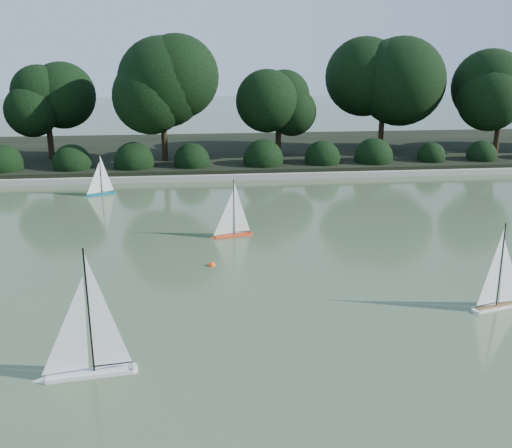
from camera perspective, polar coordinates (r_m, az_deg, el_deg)
The scene contains 10 objects.
ground at distance 9.83m, azimuth 5.89°, elevation -7.25°, with size 80.00×80.00×0.00m, color #36472B.
pond_coping at distance 18.27m, azimuth 0.17°, elevation 4.80°, with size 40.00×0.35×0.18m, color gray.
far_bank at distance 22.16m, azimuth -0.95°, elevation 7.21°, with size 40.00×8.00×0.30m, color black.
tree_line at distance 20.46m, azimuth 2.95°, elevation 13.36°, with size 26.31×3.93×4.39m.
shrub_hedge at distance 19.07m, azimuth -0.12°, elevation 6.45°, with size 29.10×1.10×1.10m.
sailboat_white_a at distance 7.82m, azimuth -17.17°, elevation -12.52°, with size 1.36×0.37×1.84m.
sailboat_white_b at distance 10.15m, azimuth 23.54°, elevation -6.40°, with size 1.12×0.45×1.54m.
sailboat_orange at distance 12.70m, azimuth -2.67°, elevation -0.34°, with size 1.01×0.36×1.38m.
sailboat_teal at distance 16.87m, azimuth -15.50°, elevation 3.47°, with size 0.89×0.50×1.27m.
race_buoy at distance 11.13m, azimuth -4.44°, elevation -4.18°, with size 0.15×0.15×0.15m, color #F74A0D.
Camera 1 is at (-1.93, -8.72, 4.09)m, focal length 40.00 mm.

